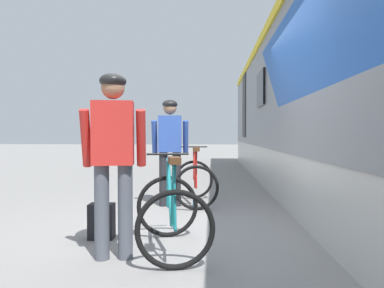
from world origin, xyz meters
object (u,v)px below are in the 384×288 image
object	(u,v)px
cyclist_near_in_red	(113,148)
water_bottle_near_the_bikes	(195,201)
bicycle_near_teal	(171,212)
backpack_on_platform	(102,221)
cyclist_far_in_blue	(170,143)
bicycle_far_red	(195,181)

from	to	relation	value
cyclist_near_in_red	water_bottle_near_the_bikes	size ratio (longest dim) A/B	9.18
bicycle_near_teal	backpack_on_platform	xyz separation A→B (m)	(-0.84, 0.40, -0.20)
cyclist_far_in_blue	bicycle_far_red	distance (m)	0.79
bicycle_far_red	cyclist_near_in_red	bearing A→B (deg)	-103.40
bicycle_far_red	water_bottle_near_the_bikes	size ratio (longest dim) A/B	5.88
cyclist_far_in_blue	bicycle_near_teal	distance (m)	2.41
cyclist_far_in_blue	backpack_on_platform	distance (m)	2.16
bicycle_near_teal	cyclist_far_in_blue	bearing A→B (deg)	97.01
cyclist_far_in_blue	bicycle_far_red	world-z (taller)	cyclist_far_in_blue
cyclist_near_in_red	bicycle_far_red	size ratio (longest dim) A/B	1.56
bicycle_near_teal	bicycle_far_red	size ratio (longest dim) A/B	1.05
bicycle_far_red	water_bottle_near_the_bikes	world-z (taller)	bicycle_far_red
bicycle_near_teal	backpack_on_platform	bearing A→B (deg)	154.79
bicycle_far_red	water_bottle_near_the_bikes	distance (m)	0.40
bicycle_near_teal	water_bottle_near_the_bikes	size ratio (longest dim) A/B	6.18
backpack_on_platform	bicycle_far_red	bearing A→B (deg)	62.77
cyclist_far_in_blue	bicycle_far_red	size ratio (longest dim) A/B	1.56
backpack_on_platform	water_bottle_near_the_bikes	world-z (taller)	backpack_on_platform
cyclist_near_in_red	backpack_on_platform	bearing A→B (deg)	116.66
bicycle_far_red	bicycle_near_teal	bearing A→B (deg)	-92.92
bicycle_near_teal	water_bottle_near_the_bikes	bearing A→B (deg)	86.47
cyclist_far_in_blue	backpack_on_platform	bearing A→B (deg)	-106.34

